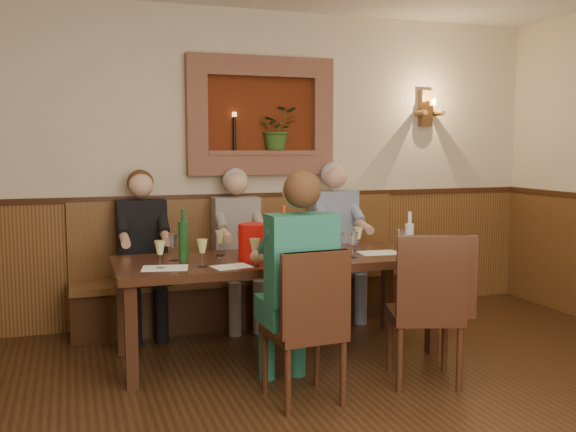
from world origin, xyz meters
name	(u,v)px	position (x,y,z in m)	size (l,w,h in m)	color
room_shell	(401,78)	(0.00, 0.00, 1.89)	(6.04, 6.04, 2.82)	beige
wainscoting	(396,352)	(0.00, 0.00, 0.59)	(6.02, 6.02, 1.15)	#533317
wall_niche	(265,121)	(0.24, 2.94, 1.81)	(1.36, 0.30, 1.06)	#5A210C
wall_sconce	(427,109)	(1.90, 2.93, 1.94)	(0.25, 0.20, 0.35)	#533317
dining_table	(278,267)	(0.00, 1.85, 0.68)	(2.40, 0.90, 0.75)	black
bench	(245,286)	(0.00, 2.79, 0.33)	(3.00, 0.45, 1.11)	#381E0F
chair_near_left	(305,357)	(-0.12, 0.93, 0.28)	(0.46, 0.46, 0.97)	black
chair_near_right	(424,339)	(0.74, 0.97, 0.30)	(0.57, 0.57, 1.02)	black
person_bench_left	(144,268)	(-0.90, 2.69, 0.57)	(0.40, 0.49, 1.38)	black
person_bench_mid	(239,262)	(-0.09, 2.69, 0.57)	(0.40, 0.50, 1.39)	#5E5A56
person_bench_right	(337,254)	(0.84, 2.69, 0.59)	(0.42, 0.52, 1.44)	navy
person_chair_front	(296,302)	(-0.13, 1.07, 0.59)	(0.42, 0.52, 1.43)	#1A545E
spittoon_bucket	(254,242)	(-0.20, 1.78, 0.88)	(0.23, 0.23, 0.27)	red
wine_bottle_green_a	(284,237)	(0.01, 1.74, 0.91)	(0.09, 0.09, 0.40)	#19471E
wine_bottle_green_b	(183,240)	(-0.70, 1.87, 0.91)	(0.09, 0.09, 0.38)	#19471E
water_bottle	(409,240)	(0.90, 1.47, 0.89)	(0.07, 0.07, 0.35)	silver
tasting_sheet_a	(165,268)	(-0.87, 1.66, 0.75)	(0.31, 0.22, 0.00)	white
tasting_sheet_b	(270,258)	(-0.08, 1.79, 0.75)	(0.28, 0.20, 0.00)	white
tasting_sheet_c	(379,253)	(0.80, 1.76, 0.75)	(0.31, 0.22, 0.00)	white
tasting_sheet_d	(232,267)	(-0.42, 1.57, 0.75)	(0.26, 0.18, 0.00)	white
wine_glass_0	(160,255)	(-0.90, 1.66, 0.85)	(0.08, 0.08, 0.19)	#D7D480
wine_glass_1	(173,247)	(-0.76, 1.96, 0.85)	(0.08, 0.08, 0.19)	white
wine_glass_2	(202,253)	(-0.61, 1.64, 0.85)	(0.08, 0.08, 0.19)	#D7D480
wine_glass_3	(242,245)	(-0.26, 1.91, 0.85)	(0.08, 0.08, 0.19)	white
wine_glass_4	(271,249)	(-0.11, 1.66, 0.85)	(0.08, 0.08, 0.19)	#D7D480
wine_glass_5	(301,241)	(0.21, 1.92, 0.85)	(0.08, 0.08, 0.19)	#D7D480
wine_glass_6	(339,245)	(0.42, 1.66, 0.85)	(0.08, 0.08, 0.19)	white
wine_glass_7	(358,239)	(0.69, 1.90, 0.85)	(0.08, 0.08, 0.19)	#D7D480
wine_glass_8	(402,240)	(0.98, 1.73, 0.85)	(0.08, 0.08, 0.19)	white
wine_glass_9	(255,252)	(-0.26, 1.55, 0.85)	(0.08, 0.08, 0.19)	#D7D480
wine_glass_10	(220,243)	(-0.40, 2.04, 0.85)	(0.08, 0.08, 0.19)	#D7D480
wine_glass_11	(353,245)	(0.52, 1.63, 0.85)	(0.08, 0.08, 0.19)	white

